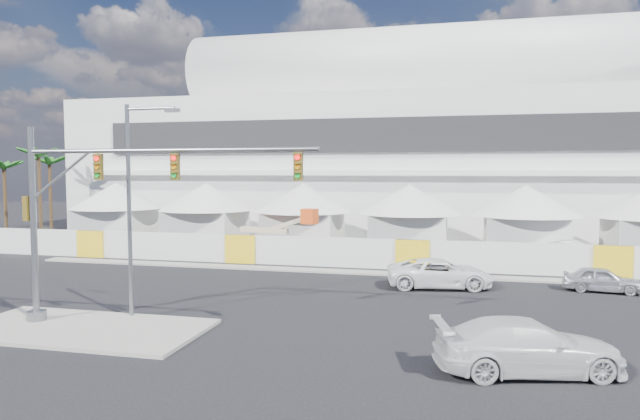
% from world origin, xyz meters
% --- Properties ---
extents(ground, '(160.00, 160.00, 0.00)m').
position_xyz_m(ground, '(0.00, 0.00, 0.00)').
color(ground, black).
rests_on(ground, ground).
extents(median_island, '(10.00, 5.00, 0.15)m').
position_xyz_m(median_island, '(-6.00, -3.00, 0.07)').
color(median_island, gray).
rests_on(median_island, ground).
extents(stadium, '(80.00, 24.80, 21.98)m').
position_xyz_m(stadium, '(8.71, 41.50, 9.45)').
color(stadium, silver).
rests_on(stadium, ground).
extents(tent_row, '(53.40, 8.40, 5.40)m').
position_xyz_m(tent_row, '(0.50, 24.00, 3.15)').
color(tent_row, silver).
rests_on(tent_row, ground).
extents(hoarding_fence, '(70.00, 0.25, 2.00)m').
position_xyz_m(hoarding_fence, '(6.00, 14.50, 1.00)').
color(hoarding_fence, silver).
rests_on(hoarding_fence, ground).
extents(palm_cluster, '(10.60, 10.60, 8.55)m').
position_xyz_m(palm_cluster, '(-33.46, 29.50, 6.88)').
color(palm_cluster, '#47331E').
rests_on(palm_cluster, ground).
extents(sedan_silver, '(2.08, 4.11, 1.34)m').
position_xyz_m(sedan_silver, '(16.45, 10.12, 0.67)').
color(sedan_silver, silver).
rests_on(sedan_silver, ground).
extents(pickup_curb, '(3.61, 6.20, 1.62)m').
position_xyz_m(pickup_curb, '(7.93, 9.16, 0.81)').
color(pickup_curb, white).
rests_on(pickup_curb, ground).
extents(pickup_near, '(3.83, 6.41, 1.74)m').
position_xyz_m(pickup_near, '(11.09, -3.84, 0.87)').
color(pickup_near, silver).
rests_on(pickup_near, ground).
extents(lot_car_a, '(4.26, 5.10, 1.64)m').
position_xyz_m(lot_car_a, '(16.59, 18.92, 0.82)').
color(lot_car_a, silver).
rests_on(lot_car_a, ground).
extents(traffic_mast, '(12.82, 0.80, 8.20)m').
position_xyz_m(traffic_mast, '(-5.97, -2.51, 4.80)').
color(traffic_mast, slate).
rests_on(traffic_mast, median_island).
extents(streetlight_median, '(2.55, 0.26, 9.22)m').
position_xyz_m(streetlight_median, '(-4.87, -0.80, 5.45)').
color(streetlight_median, slate).
rests_on(streetlight_median, median_island).
extents(boom_lift, '(7.73, 2.54, 3.82)m').
position_xyz_m(boom_lift, '(-5.57, 17.03, 1.03)').
color(boom_lift, '#F04F16').
rests_on(boom_lift, ground).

